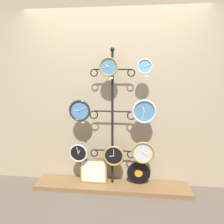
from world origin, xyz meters
TOP-DOWN VIEW (x-y plane):
  - ground_plane at (0.00, 0.00)m, footprint 12.00×12.00m
  - shop_wall at (0.00, 0.57)m, footprint 4.40×0.04m
  - low_shelf at (0.00, 0.35)m, footprint 2.20×0.36m
  - display_stand at (0.00, 0.41)m, footprint 0.64×0.34m
  - clock_top_center at (-0.04, 0.33)m, footprint 0.25×0.04m
  - clock_top_right at (0.42, 0.33)m, footprint 0.19×0.04m
  - clock_middle_left at (-0.43, 0.32)m, footprint 0.29×0.04m
  - clock_middle_right at (0.43, 0.32)m, footprint 0.32×0.04m
  - clock_bottom_left at (-0.47, 0.30)m, footprint 0.26×0.04m
  - clock_bottom_center at (0.03, 0.31)m, footprint 0.29×0.04m
  - clock_bottom_right at (0.43, 0.31)m, footprint 0.31×0.04m
  - vinyl_record at (0.38, 0.41)m, footprint 0.33×0.01m
  - picture_frame at (-0.27, 0.36)m, footprint 0.39×0.02m
  - price_tag_upper at (-0.01, 0.33)m, footprint 0.04×0.00m
  - price_tag_mid at (0.45, 0.32)m, footprint 0.04×0.00m
  - price_tag_lower at (-0.39, 0.32)m, footprint 0.04×0.00m

SIDE VIEW (x-z plane):
  - ground_plane at x=0.00m, z-range 0.00..0.00m
  - low_shelf at x=0.00m, z-range 0.00..0.06m
  - vinyl_record at x=0.38m, z-range 0.06..0.39m
  - picture_frame at x=-0.27m, z-range 0.06..0.42m
  - clock_bottom_center at x=0.03m, z-range 0.36..0.65m
  - clock_bottom_left at x=-0.47m, z-range 0.40..0.66m
  - clock_bottom_right at x=0.43m, z-range 0.42..0.73m
  - display_stand at x=0.00m, z-range -0.30..1.67m
  - price_tag_lower at x=-0.39m, z-range 0.96..0.99m
  - clock_middle_left at x=-0.43m, z-range 0.98..1.28m
  - clock_middle_right at x=0.43m, z-range 0.98..1.30m
  - shop_wall at x=0.00m, z-range 0.00..2.80m
  - price_tag_upper at x=-0.01m, z-range 1.56..1.58m
  - price_tag_mid at x=0.45m, z-range 1.58..1.61m
  - clock_top_center at x=-0.04m, z-range 1.58..1.83m
  - clock_top_right at x=0.42m, z-range 1.61..1.81m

